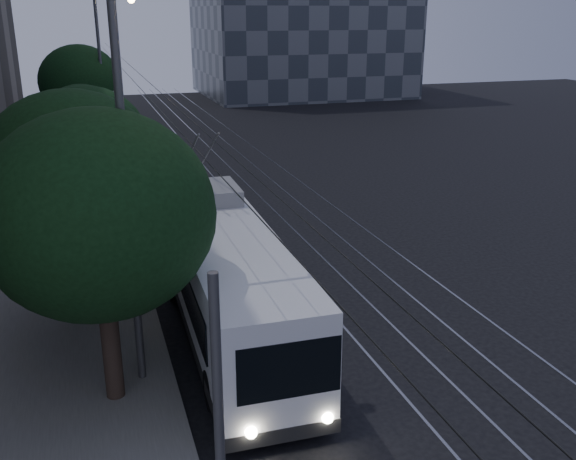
{
  "coord_description": "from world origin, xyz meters",
  "views": [
    {
      "loc": [
        -6.64,
        -17.16,
        9.0
      ],
      "look_at": [
        -0.32,
        2.49,
        1.99
      ],
      "focal_mm": 40.0,
      "sensor_mm": 36.0,
      "label": 1
    }
  ],
  "objects_px": {
    "pickup_silver": "(173,190)",
    "car_white_d": "(116,130)",
    "streetlamp_near": "(142,145)",
    "streetlamp_far": "(107,61)",
    "trolleybus": "(225,275)",
    "car_white_c": "(121,143)",
    "car_white_b": "(128,153)",
    "car_white_a": "(138,169)"
  },
  "relations": [
    {
      "from": "car_white_a",
      "to": "car_white_d",
      "type": "xyz_separation_m",
      "value": [
        -0.41,
        13.33,
        0.0
      ]
    },
    {
      "from": "car_white_a",
      "to": "car_white_c",
      "type": "distance_m",
      "value": 7.77
    },
    {
      "from": "car_white_b",
      "to": "streetlamp_far",
      "type": "relative_size",
      "value": 0.52
    },
    {
      "from": "car_white_c",
      "to": "car_white_d",
      "type": "relative_size",
      "value": 1.14
    },
    {
      "from": "car_white_d",
      "to": "pickup_silver",
      "type": "bearing_deg",
      "value": -90.1
    },
    {
      "from": "car_white_d",
      "to": "streetlamp_far",
      "type": "distance_m",
      "value": 8.92
    },
    {
      "from": "trolleybus",
      "to": "car_white_d",
      "type": "bearing_deg",
      "value": 93.44
    },
    {
      "from": "pickup_silver",
      "to": "streetlamp_far",
      "type": "relative_size",
      "value": 0.51
    },
    {
      "from": "car_white_d",
      "to": "streetlamp_near",
      "type": "relative_size",
      "value": 0.37
    },
    {
      "from": "car_white_a",
      "to": "pickup_silver",
      "type": "bearing_deg",
      "value": -97.58
    },
    {
      "from": "trolleybus",
      "to": "car_white_d",
      "type": "distance_m",
      "value": 32.44
    },
    {
      "from": "trolleybus",
      "to": "car_white_b",
      "type": "distance_m",
      "value": 23.24
    },
    {
      "from": "pickup_silver",
      "to": "car_white_b",
      "type": "height_order",
      "value": "car_white_b"
    },
    {
      "from": "pickup_silver",
      "to": "streetlamp_near",
      "type": "relative_size",
      "value": 0.51
    },
    {
      "from": "streetlamp_far",
      "to": "streetlamp_near",
      "type": "bearing_deg",
      "value": -91.24
    },
    {
      "from": "car_white_d",
      "to": "car_white_a",
      "type": "bearing_deg",
      "value": -93.2
    },
    {
      "from": "car_white_d",
      "to": "streetlamp_near",
      "type": "distance_m",
      "value": 35.12
    },
    {
      "from": "streetlamp_far",
      "to": "trolleybus",
      "type": "bearing_deg",
      "value": -86.17
    },
    {
      "from": "trolleybus",
      "to": "car_white_d",
      "type": "xyz_separation_m",
      "value": [
        -1.22,
        32.4,
        -1.07
      ]
    },
    {
      "from": "car_white_b",
      "to": "car_white_d",
      "type": "height_order",
      "value": "car_white_b"
    },
    {
      "from": "trolleybus",
      "to": "car_white_b",
      "type": "bearing_deg",
      "value": 93.78
    },
    {
      "from": "streetlamp_near",
      "to": "streetlamp_far",
      "type": "relative_size",
      "value": 0.99
    },
    {
      "from": "trolleybus",
      "to": "streetlamp_near",
      "type": "bearing_deg",
      "value": -134.1
    },
    {
      "from": "car_white_c",
      "to": "streetlamp_far",
      "type": "distance_m",
      "value": 5.67
    },
    {
      "from": "car_white_b",
      "to": "streetlamp_near",
      "type": "height_order",
      "value": "streetlamp_near"
    },
    {
      "from": "car_white_a",
      "to": "car_white_b",
      "type": "distance_m",
      "value": 4.14
    },
    {
      "from": "car_white_a",
      "to": "car_white_b",
      "type": "xyz_separation_m",
      "value": [
        -0.2,
        4.13,
        0.14
      ]
    },
    {
      "from": "car_white_c",
      "to": "car_white_d",
      "type": "distance_m",
      "value": 5.57
    },
    {
      "from": "pickup_silver",
      "to": "car_white_d",
      "type": "relative_size",
      "value": 1.4
    },
    {
      "from": "car_white_a",
      "to": "car_white_b",
      "type": "bearing_deg",
      "value": 72.98
    },
    {
      "from": "trolleybus",
      "to": "pickup_silver",
      "type": "relative_size",
      "value": 2.38
    },
    {
      "from": "car_white_b",
      "to": "car_white_a",
      "type": "bearing_deg",
      "value": -72.4
    },
    {
      "from": "pickup_silver",
      "to": "streetlamp_near",
      "type": "xyz_separation_m",
      "value": [
        -2.68,
        -15.83,
        5.4
      ]
    },
    {
      "from": "car_white_b",
      "to": "car_white_c",
      "type": "distance_m",
      "value": 3.63
    },
    {
      "from": "car_white_c",
      "to": "streetlamp_far",
      "type": "xyz_separation_m",
      "value": [
        -0.48,
        -1.41,
        5.47
      ]
    },
    {
      "from": "car_white_d",
      "to": "streetlamp_far",
      "type": "xyz_separation_m",
      "value": [
        -0.48,
        -6.98,
        5.53
      ]
    },
    {
      "from": "streetlamp_near",
      "to": "pickup_silver",
      "type": "bearing_deg",
      "value": 80.38
    },
    {
      "from": "pickup_silver",
      "to": "car_white_a",
      "type": "xyz_separation_m",
      "value": [
        -1.19,
        5.5,
        -0.09
      ]
    },
    {
      "from": "pickup_silver",
      "to": "car_white_a",
      "type": "distance_m",
      "value": 5.63
    },
    {
      "from": "car_white_b",
      "to": "streetlamp_far",
      "type": "bearing_deg",
      "value": 122.05
    },
    {
      "from": "pickup_silver",
      "to": "streetlamp_far",
      "type": "bearing_deg",
      "value": 85.5
    },
    {
      "from": "trolleybus",
      "to": "pickup_silver",
      "type": "xyz_separation_m",
      "value": [
        0.38,
        13.56,
        -0.98
      ]
    }
  ]
}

